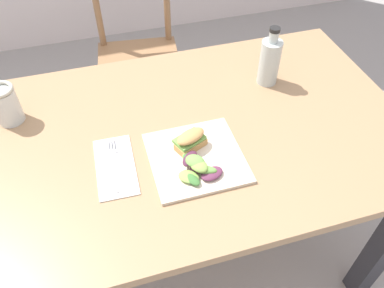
{
  "coord_description": "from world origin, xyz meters",
  "views": [
    {
      "loc": [
        -0.1,
        -0.65,
        1.55
      ],
      "look_at": [
        0.11,
        0.08,
        0.76
      ],
      "focal_mm": 36.27,
      "sensor_mm": 36.0,
      "label": 1
    }
  ],
  "objects_px": {
    "dining_table": "(178,159)",
    "mason_jar_iced_tea": "(6,106)",
    "chair_wooden_far": "(138,56)",
    "bottle_cold_brew": "(269,64)",
    "plate_lunch": "(196,158)",
    "sandwich_half_front": "(190,140)",
    "fork_on_napkin": "(115,161)"
  },
  "relations": [
    {
      "from": "sandwich_half_front",
      "to": "dining_table",
      "type": "bearing_deg",
      "value": 103.36
    },
    {
      "from": "sandwich_half_front",
      "to": "bottle_cold_brew",
      "type": "bearing_deg",
      "value": 34.43
    },
    {
      "from": "fork_on_napkin",
      "to": "mason_jar_iced_tea",
      "type": "relative_size",
      "value": 1.51
    },
    {
      "from": "dining_table",
      "to": "plate_lunch",
      "type": "relative_size",
      "value": 5.53
    },
    {
      "from": "chair_wooden_far",
      "to": "sandwich_half_front",
      "type": "bearing_deg",
      "value": -90.09
    },
    {
      "from": "dining_table",
      "to": "chair_wooden_far",
      "type": "relative_size",
      "value": 1.63
    },
    {
      "from": "plate_lunch",
      "to": "chair_wooden_far",
      "type": "bearing_deg",
      "value": 90.19
    },
    {
      "from": "dining_table",
      "to": "mason_jar_iced_tea",
      "type": "xyz_separation_m",
      "value": [
        -0.47,
        0.2,
        0.18
      ]
    },
    {
      "from": "bottle_cold_brew",
      "to": "mason_jar_iced_tea",
      "type": "distance_m",
      "value": 0.83
    },
    {
      "from": "sandwich_half_front",
      "to": "bottle_cold_brew",
      "type": "xyz_separation_m",
      "value": [
        0.34,
        0.23,
        0.03
      ]
    },
    {
      "from": "chair_wooden_far",
      "to": "bottle_cold_brew",
      "type": "xyz_separation_m",
      "value": [
        0.34,
        -0.71,
        0.36
      ]
    },
    {
      "from": "fork_on_napkin",
      "to": "mason_jar_iced_tea",
      "type": "bearing_deg",
      "value": 136.54
    },
    {
      "from": "bottle_cold_brew",
      "to": "mason_jar_iced_tea",
      "type": "relative_size",
      "value": 1.64
    },
    {
      "from": "plate_lunch",
      "to": "bottle_cold_brew",
      "type": "xyz_separation_m",
      "value": [
        0.33,
        0.27,
        0.07
      ]
    },
    {
      "from": "plate_lunch",
      "to": "bottle_cold_brew",
      "type": "distance_m",
      "value": 0.43
    },
    {
      "from": "chair_wooden_far",
      "to": "bottle_cold_brew",
      "type": "relative_size",
      "value": 4.3
    },
    {
      "from": "sandwich_half_front",
      "to": "chair_wooden_far",
      "type": "bearing_deg",
      "value": 89.91
    },
    {
      "from": "chair_wooden_far",
      "to": "sandwich_half_front",
      "type": "relative_size",
      "value": 8.61
    },
    {
      "from": "mason_jar_iced_tea",
      "to": "dining_table",
      "type": "bearing_deg",
      "value": -22.65
    },
    {
      "from": "dining_table",
      "to": "fork_on_napkin",
      "type": "relative_size",
      "value": 7.62
    },
    {
      "from": "plate_lunch",
      "to": "mason_jar_iced_tea",
      "type": "relative_size",
      "value": 2.08
    },
    {
      "from": "dining_table",
      "to": "bottle_cold_brew",
      "type": "relative_size",
      "value": 7.0
    },
    {
      "from": "mason_jar_iced_tea",
      "to": "plate_lunch",
      "type": "bearing_deg",
      "value": -32.32
    },
    {
      "from": "plate_lunch",
      "to": "fork_on_napkin",
      "type": "bearing_deg",
      "value": 166.71
    },
    {
      "from": "dining_table",
      "to": "chair_wooden_far",
      "type": "xyz_separation_m",
      "value": [
        0.02,
        0.87,
        -0.17
      ]
    },
    {
      "from": "dining_table",
      "to": "sandwich_half_front",
      "type": "xyz_separation_m",
      "value": [
        0.02,
        -0.08,
        0.16
      ]
    },
    {
      "from": "dining_table",
      "to": "mason_jar_iced_tea",
      "type": "distance_m",
      "value": 0.54
    },
    {
      "from": "bottle_cold_brew",
      "to": "chair_wooden_far",
      "type": "bearing_deg",
      "value": 115.29
    },
    {
      "from": "mason_jar_iced_tea",
      "to": "bottle_cold_brew",
      "type": "bearing_deg",
      "value": -2.98
    },
    {
      "from": "plate_lunch",
      "to": "dining_table",
      "type": "bearing_deg",
      "value": 101.15
    },
    {
      "from": "plate_lunch",
      "to": "mason_jar_iced_tea",
      "type": "bearing_deg",
      "value": 147.68
    },
    {
      "from": "bottle_cold_brew",
      "to": "mason_jar_iced_tea",
      "type": "xyz_separation_m",
      "value": [
        -0.83,
        0.04,
        -0.02
      ]
    }
  ]
}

